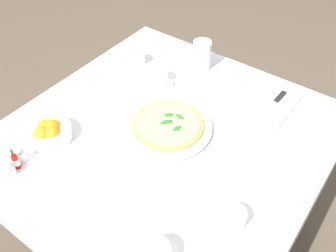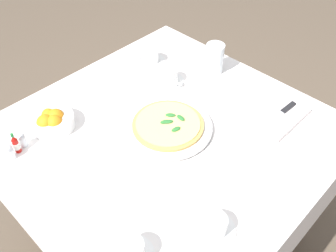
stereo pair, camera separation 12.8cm
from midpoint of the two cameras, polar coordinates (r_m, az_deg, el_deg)
ground_plane at (r=1.89m, az=2.03°, el=-16.78°), size 8.00×8.00×0.00m
dining_table at (r=1.40m, az=2.64°, el=-4.86°), size 1.05×1.05×0.73m
pizza_plate at (r=1.29m, az=2.84°, el=-0.30°), size 0.31×0.31×0.02m
pizza at (r=1.28m, az=2.87°, el=0.15°), size 0.25×0.25×0.02m
coffee_cup_far_right at (r=0.99m, az=-2.08°, el=-19.18°), size 0.13×0.13×0.06m
coffee_cup_far_left at (r=1.49m, az=2.51°, el=7.58°), size 0.13×0.13×0.06m
coffee_cup_center_back at (r=1.05m, az=10.57°, el=-15.21°), size 0.13×0.13×0.06m
coffee_cup_near_right at (r=1.61m, az=-0.54°, el=10.61°), size 0.13×0.13×0.06m
water_glass_left_edge at (r=1.56m, az=9.57°, el=9.95°), size 0.08×0.08×0.13m
napkin_folded at (r=1.41m, az=19.45°, el=1.28°), size 0.22×0.13×0.02m
dinner_knife at (r=1.40m, az=19.53°, el=1.64°), size 0.20×0.03×0.01m
citrus_bowl at (r=1.33m, az=-14.89°, el=0.62°), size 0.15×0.15×0.07m
hot_sauce_bottle at (r=1.28m, az=-19.91°, el=-2.83°), size 0.02×0.02×0.08m
salt_shaker at (r=1.27m, az=-20.63°, el=-3.99°), size 0.03×0.03×0.06m
pepper_shaker at (r=1.30m, az=-19.01°, el=-2.24°), size 0.03×0.03×0.06m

